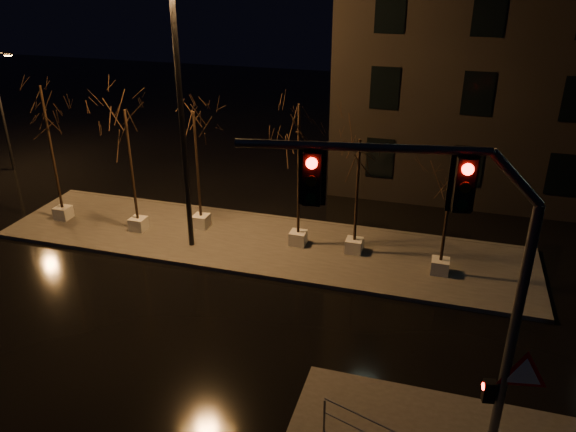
% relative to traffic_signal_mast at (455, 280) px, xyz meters
% --- Properties ---
extents(ground, '(90.00, 90.00, 0.00)m').
position_rel_traffic_signal_mast_xyz_m(ground, '(-7.44, 3.76, -5.24)').
color(ground, black).
rests_on(ground, ground).
extents(median, '(22.00, 5.00, 0.15)m').
position_rel_traffic_signal_mast_xyz_m(median, '(-7.44, 9.76, -5.16)').
color(median, '#42403A').
rests_on(median, ground).
extents(tree_0, '(1.80, 1.80, 6.14)m').
position_rel_traffic_signal_mast_xyz_m(tree_0, '(-16.64, 9.38, -0.43)').
color(tree_0, silver).
rests_on(tree_0, median).
extents(tree_1, '(1.80, 1.80, 5.39)m').
position_rel_traffic_signal_mast_xyz_m(tree_1, '(-12.80, 9.30, -1.00)').
color(tree_1, silver).
rests_on(tree_1, median).
extents(tree_2, '(1.80, 1.80, 5.25)m').
position_rel_traffic_signal_mast_xyz_m(tree_2, '(-10.32, 10.33, -1.11)').
color(tree_2, silver).
rests_on(tree_2, median).
extents(tree_3, '(1.80, 1.80, 5.96)m').
position_rel_traffic_signal_mast_xyz_m(tree_3, '(-5.85, 9.97, -0.57)').
color(tree_3, silver).
rests_on(tree_3, median).
extents(tree_4, '(1.80, 1.80, 4.79)m').
position_rel_traffic_signal_mast_xyz_m(tree_4, '(-3.53, 9.96, -1.46)').
color(tree_4, silver).
rests_on(tree_4, median).
extents(tree_5, '(1.80, 1.80, 4.94)m').
position_rel_traffic_signal_mast_xyz_m(tree_5, '(-0.17, 9.23, -1.34)').
color(tree_5, silver).
rests_on(tree_5, median).
extents(traffic_signal_mast, '(6.28, 1.12, 7.75)m').
position_rel_traffic_signal_mast_xyz_m(traffic_signal_mast, '(0.00, 0.00, 0.00)').
color(traffic_signal_mast, '#53555A').
rests_on(traffic_signal_mast, sidewalk_corner).
extents(streetlight_main, '(2.52, 1.08, 10.28)m').
position_rel_traffic_signal_mast_xyz_m(streetlight_main, '(-10.01, 8.68, 0.84)').
color(streetlight_main, black).
rests_on(streetlight_main, median).
extents(streetlight_far, '(1.25, 0.47, 6.44)m').
position_rel_traffic_signal_mast_xyz_m(streetlight_far, '(-23.53, 14.39, -1.70)').
color(streetlight_far, black).
rests_on(streetlight_far, ground).
extents(guard_rail_a, '(2.32, 0.81, 1.05)m').
position_rel_traffic_signal_mast_xyz_m(guard_rail_a, '(-1.42, 0.14, -4.40)').
color(guard_rail_a, '#53555A').
rests_on(guard_rail_a, sidewalk_corner).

